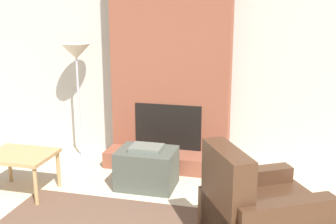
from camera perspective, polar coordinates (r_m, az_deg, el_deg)
wall_back at (r=5.71m, az=0.86°, el=6.59°), size 7.14×0.06×2.60m
fireplace at (r=5.52m, az=0.32°, el=5.10°), size 1.56×0.71×2.60m
ottoman at (r=4.94m, az=-2.88°, el=-7.54°), size 0.66×0.51×0.50m
armchair at (r=3.85m, az=11.97°, el=-13.68°), size 1.23×1.19×0.93m
side_table at (r=4.99m, az=-19.37°, el=-5.96°), size 0.72×0.57×0.47m
floor_lamp_left at (r=5.75m, az=-12.32°, el=7.24°), size 0.40×0.40×1.57m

